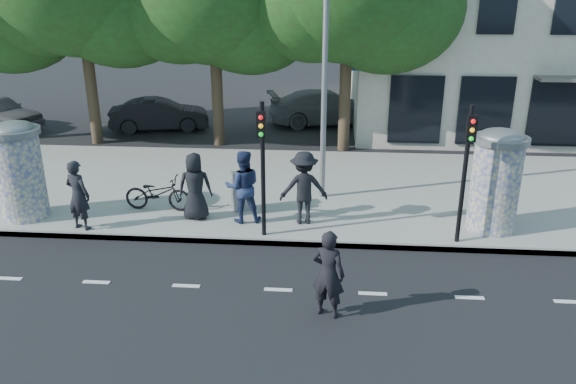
# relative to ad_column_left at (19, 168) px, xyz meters

# --- Properties ---
(ground) EXTENTS (120.00, 120.00, 0.00)m
(ground) POSITION_rel_ad_column_left_xyz_m (7.20, -4.50, -1.54)
(ground) COLOR black
(ground) RESTS_ON ground
(sidewalk) EXTENTS (40.00, 8.00, 0.15)m
(sidewalk) POSITION_rel_ad_column_left_xyz_m (7.20, 3.00, -1.46)
(sidewalk) COLOR gray
(sidewalk) RESTS_ON ground
(curb) EXTENTS (40.00, 0.10, 0.16)m
(curb) POSITION_rel_ad_column_left_xyz_m (7.20, -0.95, -1.46)
(curb) COLOR slate
(curb) RESTS_ON ground
(lane_dash_far) EXTENTS (32.00, 0.12, 0.01)m
(lane_dash_far) POSITION_rel_ad_column_left_xyz_m (7.20, -3.10, -1.53)
(lane_dash_far) COLOR silver
(lane_dash_far) RESTS_ON ground
(ad_column_left) EXTENTS (1.36, 1.36, 2.65)m
(ad_column_left) POSITION_rel_ad_column_left_xyz_m (0.00, 0.00, 0.00)
(ad_column_left) COLOR beige
(ad_column_left) RESTS_ON sidewalk
(ad_column_right) EXTENTS (1.36, 1.36, 2.65)m
(ad_column_right) POSITION_rel_ad_column_left_xyz_m (12.40, 0.20, 0.00)
(ad_column_right) COLOR beige
(ad_column_right) RESTS_ON sidewalk
(traffic_pole_near) EXTENTS (0.22, 0.31, 3.40)m
(traffic_pole_near) POSITION_rel_ad_column_left_xyz_m (6.60, -0.71, 0.69)
(traffic_pole_near) COLOR black
(traffic_pole_near) RESTS_ON sidewalk
(traffic_pole_far) EXTENTS (0.22, 0.31, 3.40)m
(traffic_pole_far) POSITION_rel_ad_column_left_xyz_m (11.40, -0.71, 0.69)
(traffic_pole_far) COLOR black
(traffic_pole_far) RESTS_ON sidewalk
(street_lamp) EXTENTS (0.25, 0.93, 8.00)m
(street_lamp) POSITION_rel_ad_column_left_xyz_m (8.00, 2.13, 3.26)
(street_lamp) COLOR slate
(street_lamp) RESTS_ON sidewalk
(ped_a) EXTENTS (0.96, 0.68, 1.83)m
(ped_a) POSITION_rel_ad_column_left_xyz_m (4.65, 0.26, -0.47)
(ped_a) COLOR black
(ped_a) RESTS_ON sidewalk
(ped_b) EXTENTS (0.78, 0.63, 1.84)m
(ped_b) POSITION_rel_ad_column_left_xyz_m (1.84, -0.65, -0.47)
(ped_b) COLOR black
(ped_b) RESTS_ON sidewalk
(ped_c) EXTENTS (1.08, 0.91, 1.95)m
(ped_c) POSITION_rel_ad_column_left_xyz_m (5.96, 0.17, -0.41)
(ped_c) COLOR navy
(ped_c) RESTS_ON sidewalk
(ped_d) EXTENTS (1.36, 0.91, 1.96)m
(ped_d) POSITION_rel_ad_column_left_xyz_m (7.56, 0.21, -0.41)
(ped_d) COLOR black
(ped_d) RESTS_ON sidewalk
(man_road) EXTENTS (0.76, 0.62, 1.80)m
(man_road) POSITION_rel_ad_column_left_xyz_m (8.25, -3.96, -0.64)
(man_road) COLOR black
(man_road) RESTS_ON ground
(bicycle) EXTENTS (0.73, 1.90, 0.99)m
(bicycle) POSITION_rel_ad_column_left_xyz_m (3.45, 0.76, -0.89)
(bicycle) COLOR black
(bicycle) RESTS_ON sidewalk
(cabinet_left) EXTENTS (0.63, 0.56, 1.10)m
(cabinet_left) POSITION_rel_ad_column_left_xyz_m (5.78, 0.99, -0.84)
(cabinet_left) COLOR gray
(cabinet_left) RESTS_ON sidewalk
(cabinet_right) EXTENTS (0.70, 0.59, 1.25)m
(cabinet_right) POSITION_rel_ad_column_left_xyz_m (12.29, 0.02, -0.76)
(cabinet_right) COLOR gray
(cabinet_right) RESTS_ON sidewalk
(car_mid) EXTENTS (2.47, 4.48, 1.40)m
(car_mid) POSITION_rel_ad_column_left_xyz_m (0.64, 10.30, -0.84)
(car_mid) COLOR black
(car_mid) RESTS_ON ground
(car_right) EXTENTS (3.43, 5.73, 1.56)m
(car_right) POSITION_rel_ad_column_left_xyz_m (7.98, 12.08, -0.76)
(car_right) COLOR slate
(car_right) RESTS_ON ground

